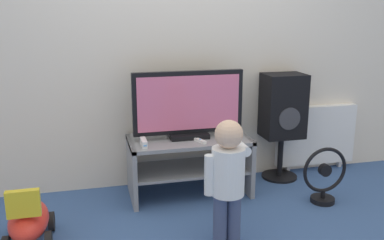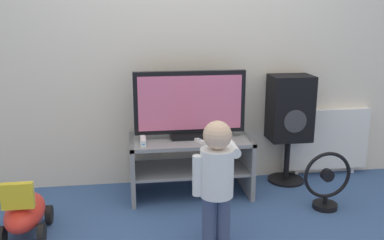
# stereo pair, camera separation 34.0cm
# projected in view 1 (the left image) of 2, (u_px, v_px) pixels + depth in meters

# --- Properties ---
(ground_plane) EXTENTS (16.00, 16.00, 0.00)m
(ground_plane) POSITION_uv_depth(u_px,v_px,m) (197.00, 205.00, 3.43)
(ground_plane) COLOR #38568C
(wall_back) EXTENTS (10.00, 0.06, 2.60)m
(wall_back) POSITION_uv_depth(u_px,v_px,m) (180.00, 37.00, 3.65)
(wall_back) COLOR silver
(wall_back) RESTS_ON ground_plane
(tv_stand) EXTENTS (1.00, 0.50, 0.49)m
(tv_stand) POSITION_uv_depth(u_px,v_px,m) (189.00, 157.00, 3.58)
(tv_stand) COLOR gray
(tv_stand) RESTS_ON ground_plane
(television) EXTENTS (0.92, 0.20, 0.56)m
(television) POSITION_uv_depth(u_px,v_px,m) (188.00, 105.00, 3.49)
(television) COLOR black
(television) RESTS_ON tv_stand
(game_console) EXTENTS (0.04, 0.16, 0.05)m
(game_console) POSITION_uv_depth(u_px,v_px,m) (144.00, 143.00, 3.33)
(game_console) COLOR white
(game_console) RESTS_ON tv_stand
(remote_primary) EXTENTS (0.08, 0.13, 0.03)m
(remote_primary) POSITION_uv_depth(u_px,v_px,m) (229.00, 141.00, 3.44)
(remote_primary) COLOR white
(remote_primary) RESTS_ON tv_stand
(remote_secondary) EXTENTS (0.08, 0.13, 0.03)m
(remote_secondary) POSITION_uv_depth(u_px,v_px,m) (200.00, 141.00, 3.43)
(remote_secondary) COLOR white
(remote_secondary) RESTS_ON tv_stand
(child) EXTENTS (0.32, 0.48, 0.85)m
(child) POSITION_uv_depth(u_px,v_px,m) (228.00, 172.00, 2.77)
(child) COLOR #3F4C72
(child) RESTS_ON ground_plane
(speaker_tower) EXTENTS (0.36, 0.33, 0.97)m
(speaker_tower) POSITION_uv_depth(u_px,v_px,m) (283.00, 109.00, 3.84)
(speaker_tower) COLOR black
(speaker_tower) RESTS_ON ground_plane
(floor_fan) EXTENTS (0.38, 0.19, 0.47)m
(floor_fan) POSITION_uv_depth(u_px,v_px,m) (324.00, 178.00, 3.44)
(floor_fan) COLOR black
(floor_fan) RESTS_ON ground_plane
(ride_on_toy) EXTENTS (0.30, 0.51, 0.44)m
(ride_on_toy) POSITION_uv_depth(u_px,v_px,m) (29.00, 220.00, 2.83)
(ride_on_toy) COLOR red
(ride_on_toy) RESTS_ON ground_plane
(radiator) EXTENTS (0.80, 0.08, 0.63)m
(radiator) POSITION_uv_depth(u_px,v_px,m) (316.00, 135.00, 4.13)
(radiator) COLOR white
(radiator) RESTS_ON ground_plane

